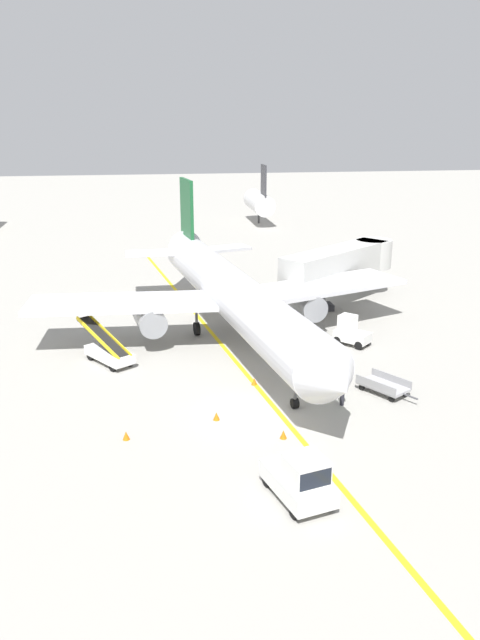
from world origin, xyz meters
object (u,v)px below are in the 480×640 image
object	(u,v)px
ground_crew_marshaller	(343,390)
safety_cone_wingtip_right	(254,381)
airliner	(231,293)
safety_cone_wingtip_left	(283,434)
jet_bridge	(345,262)
baggage_cart_loaded	(383,386)
pushback_tug	(300,479)
baggage_tug_near_wing	(351,332)
safety_cone_nose_left	(216,416)
belt_loader_forward_hold	(108,351)
safety_cone_nose_right	(126,435)

from	to	relation	value
ground_crew_marshaller	safety_cone_wingtip_right	bearing A→B (deg)	141.20
airliner	safety_cone_wingtip_left	bearing A→B (deg)	-88.31
jet_bridge	safety_cone_wingtip_right	xyz separation A→B (m)	(-10.72, -16.26, -3.32)
baggage_cart_loaded	safety_cone_wingtip_right	bearing A→B (deg)	162.01
jet_bridge	baggage_cart_loaded	xyz separation A→B (m)	(-3.56, -18.58, -3.07)
jet_bridge	safety_cone_wingtip_left	world-z (taller)	jet_bridge
pushback_tug	ground_crew_marshaller	bearing A→B (deg)	62.02
baggage_tug_near_wing	ground_crew_marshaller	world-z (taller)	baggage_tug_near_wing
baggage_tug_near_wing	safety_cone_wingtip_right	size ratio (longest dim) A/B	6.00
safety_cone_wingtip_left	baggage_tug_near_wing	bearing A→B (deg)	58.92
jet_bridge	ground_crew_marshaller	xyz separation A→B (m)	(-6.39, -19.74, -2.63)
jet_bridge	baggage_tug_near_wing	distance (m)	11.08
airliner	safety_cone_wingtip_left	size ratio (longest dim) A/B	80.18
safety_cone_nose_left	safety_cone_wingtip_right	bearing A→B (deg)	56.63
safety_cone_nose_left	belt_loader_forward_hold	bearing A→B (deg)	122.79
belt_loader_forward_hold	safety_cone_nose_left	size ratio (longest dim) A/B	10.97
ground_crew_marshaller	safety_cone_nose_right	size ratio (longest dim) A/B	3.86
airliner	pushback_tug	bearing A→B (deg)	-90.10
safety_cone_wingtip_right	safety_cone_wingtip_left	bearing A→B (deg)	-87.62
airliner	baggage_cart_loaded	size ratio (longest dim) A/B	9.78
belt_loader_forward_hold	ground_crew_marshaller	size ratio (longest dim) A/B	2.84
airliner	safety_cone_wingtip_left	distance (m)	15.53
belt_loader_forward_hold	safety_cone_nose_right	xyz separation A→B (m)	(1.27, -10.66, -0.56)
ground_crew_marshaller	jet_bridge	bearing A→B (deg)	72.05
jet_bridge	belt_loader_forward_hold	bearing A→B (deg)	-149.94
pushback_tug	safety_cone_nose_left	xyz separation A→B (m)	(-2.57, 7.80, -0.77)
safety_cone_nose_left	ground_crew_marshaller	bearing A→B (deg)	5.87
pushback_tug	safety_cone_nose_left	distance (m)	8.25
baggage_cart_loaded	safety_cone_wingtip_left	bearing A→B (deg)	-147.38
pushback_tug	baggage_cart_loaded	xyz separation A→B (m)	(7.36, 9.69, -0.53)
belt_loader_forward_hold	safety_cone_wingtip_right	bearing A→B (deg)	-29.93
safety_cone_nose_left	jet_bridge	bearing A→B (deg)	56.61
airliner	safety_cone_nose_right	xyz separation A→B (m)	(-7.27, -14.11, -3.20)
airliner	baggage_tug_near_wing	world-z (taller)	airliner
safety_cone_wingtip_right	baggage_tug_near_wing	bearing A→B (deg)	36.75
pushback_tug	belt_loader_forward_hold	size ratio (longest dim) A/B	0.82
ground_crew_marshaller	baggage_tug_near_wing	bearing A→B (deg)	69.23
safety_cone_nose_left	airliner	bearing A→B (deg)	78.40
jet_bridge	safety_cone_wingtip_left	size ratio (longest dim) A/B	26.50
baggage_tug_near_wing	belt_loader_forward_hold	bearing A→B (deg)	-177.01
belt_loader_forward_hold	safety_cone_nose_left	world-z (taller)	belt_loader_forward_hold
baggage_tug_near_wing	safety_cone_wingtip_left	distance (m)	14.74
safety_cone_nose_left	pushback_tug	bearing A→B (deg)	-71.79
jet_bridge	belt_loader_forward_hold	world-z (taller)	jet_bridge
baggage_tug_near_wing	safety_cone_wingtip_left	size ratio (longest dim) A/B	6.00
airliner	baggage_tug_near_wing	size ratio (longest dim) A/B	13.36
pushback_tug	belt_loader_forward_hold	distance (m)	19.03
baggage_tug_near_wing	belt_loader_forward_hold	world-z (taller)	belt_loader_forward_hold
belt_loader_forward_hold	safety_cone_nose_left	bearing A→B (deg)	-57.21
belt_loader_forward_hold	safety_cone_wingtip_right	size ratio (longest dim) A/B	10.97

